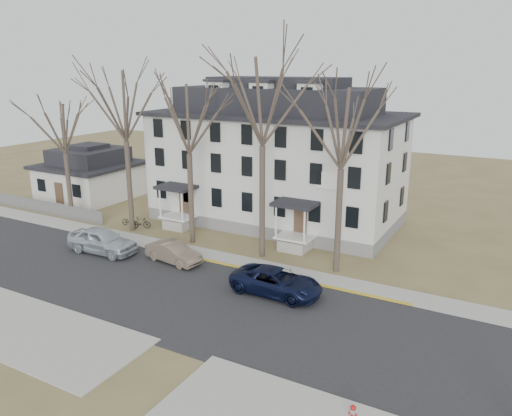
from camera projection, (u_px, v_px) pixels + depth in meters
The scene contains 18 objects.
ground at pixel (162, 310), 27.36m from camera, with size 120.00×120.00×0.00m, color olive.
main_road at pixel (184, 296), 29.05m from camera, with size 120.00×10.00×0.04m, color #27272A.
far_sidewalk at pixel (237, 262), 34.10m from camera, with size 120.00×2.00×0.08m, color #A09F97.
yellow_curb at pixel (298, 281), 31.02m from camera, with size 14.00×0.25×0.06m, color gold.
boarding_house at pixel (276, 159), 41.94m from camera, with size 20.80×12.36×12.05m.
small_house at pixel (91, 175), 50.42m from camera, with size 8.70×8.70×5.00m.
fence at pixel (46, 214), 45.10m from camera, with size 14.00×0.06×1.20m, color gray.
tree_far_left at pixel (123, 101), 37.88m from camera, with size 8.40×8.40×13.72m.
tree_mid_left at pixel (188, 114), 35.30m from camera, with size 7.80×7.80×12.74m.
tree_center at pixel (263, 95), 32.11m from camera, with size 9.00×9.00×14.70m.
tree_mid_right at pixel (343, 123), 29.97m from camera, with size 7.80×7.80×12.74m.
tree_bungalow at pixel (63, 125), 41.73m from camera, with size 6.60×6.60×10.78m.
car_silver at pixel (102, 241), 35.49m from camera, with size 2.13×5.29×1.80m, color silver.
car_tan at pixel (174, 253), 33.80m from camera, with size 1.46×4.19×1.38m, color #736251.
car_navy at pixel (276, 282), 29.07m from camera, with size 2.50×5.42×1.51m, color black.
bicycle_left at pixel (129, 222), 41.48m from camera, with size 0.55×1.59×0.83m, color black.
bicycle_right at pixel (141, 223), 40.88m from camera, with size 0.46×1.63×0.98m, color black.
fire_hydrant at pixel (353, 414), 18.62m from camera, with size 0.32×0.30×0.77m.
Camera 1 is at (16.48, -19.20, 12.91)m, focal length 35.00 mm.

